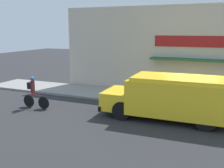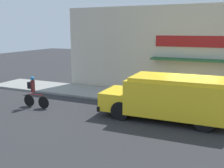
% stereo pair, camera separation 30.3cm
% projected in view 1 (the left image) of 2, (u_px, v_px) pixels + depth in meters
% --- Properties ---
extents(ground_plane, '(70.00, 70.00, 0.00)m').
position_uv_depth(ground_plane, '(189.00, 111.00, 13.44)').
color(ground_plane, '#2B2B2D').
extents(sidewalk, '(28.00, 2.93, 0.13)m').
position_uv_depth(sidewalk, '(193.00, 102.00, 14.75)').
color(sidewalk, gray).
rests_on(sidewalk, ground_plane).
extents(storefront, '(17.99, 1.04, 5.58)m').
position_uv_depth(storefront, '(198.00, 52.00, 15.68)').
color(storefront, beige).
rests_on(storefront, ground_plane).
extents(school_bus, '(5.97, 2.77, 2.01)m').
position_uv_depth(school_bus, '(172.00, 97.00, 12.03)').
color(school_bus, yellow).
rests_on(school_bus, ground_plane).
extents(cyclist, '(1.62, 0.21, 1.68)m').
position_uv_depth(cyclist, '(34.00, 93.00, 13.82)').
color(cyclist, black).
rests_on(cyclist, ground_plane).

